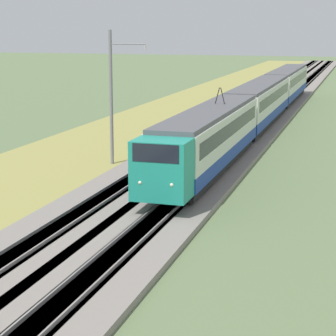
{
  "coord_description": "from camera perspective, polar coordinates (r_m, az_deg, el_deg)",
  "views": [
    {
      "loc": [
        -4.68,
        -12.93,
        9.18
      ],
      "look_at": [
        25.52,
        -3.81,
        2.3
      ],
      "focal_mm": 70.0,
      "sensor_mm": 36.0,
      "label": 1
    }
  ],
  "objects": [
    {
      "name": "ballast_main",
      "position": [
        56.91,
        3.46,
        3.15
      ],
      "size": [
        240.0,
        4.4,
        0.3
      ],
      "color": "gray",
      "rests_on": "ground"
    },
    {
      "name": "ballast_adjacent",
      "position": [
        56.17,
        7.25,
        2.96
      ],
      "size": [
        240.0,
        4.4,
        0.3
      ],
      "color": "gray",
      "rests_on": "ground"
    },
    {
      "name": "track_main",
      "position": [
        56.91,
        3.46,
        3.16
      ],
      "size": [
        240.0,
        1.57,
        0.45
      ],
      "color": "#4C4238",
      "rests_on": "ground"
    },
    {
      "name": "track_adjacent",
      "position": [
        56.17,
        7.25,
        2.97
      ],
      "size": [
        240.0,
        1.57,
        0.45
      ],
      "color": "#4C4238",
      "rests_on": "ground"
    },
    {
      "name": "grass_verge",
      "position": [
        58.61,
        -2.37,
        3.34
      ],
      "size": [
        240.0,
        11.9,
        0.12
      ],
      "color": "#99934C",
      "rests_on": "ground"
    },
    {
      "name": "passenger_train",
      "position": [
        60.31,
        8.04,
        5.79
      ],
      "size": [
        61.63,
        2.85,
        5.22
      ],
      "rotation": [
        0.0,
        0.0,
        3.14
      ],
      "color": "teal",
      "rests_on": "ground"
    },
    {
      "name": "catenary_mast_mid",
      "position": [
        43.3,
        -4.91,
        6.2
      ],
      "size": [
        0.22,
        2.56,
        8.92
      ],
      "color": "slate",
      "rests_on": "ground"
    }
  ]
}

